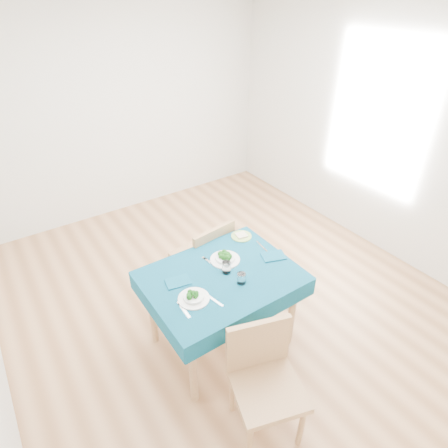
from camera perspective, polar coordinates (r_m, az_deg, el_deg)
room_shell at (r=3.14m, az=-0.00°, el=7.66°), size 4.02×4.52×2.73m
table at (r=3.21m, az=-0.36°, el=-12.95°), size 1.17×0.89×0.76m
chair_near at (r=2.61m, az=6.84°, el=-22.20°), size 0.57×0.60×1.11m
chair_far at (r=3.60m, az=-3.63°, el=-2.93°), size 0.52×0.56×1.16m
bowl_near at (r=2.74m, az=-4.65°, el=-10.81°), size 0.23×0.23×0.07m
bowl_far at (r=3.08m, az=0.17°, el=-4.98°), size 0.25×0.25×0.08m
fork_near at (r=2.69m, az=-6.09°, el=-12.94°), size 0.03×0.17×0.00m
knife_near at (r=2.76m, az=-1.86°, el=-11.28°), size 0.06×0.22×0.00m
fork_far at (r=3.07m, az=-2.03°, el=-5.89°), size 0.05×0.17×0.00m
knife_far at (r=3.26m, az=5.96°, el=-3.57°), size 0.04×0.21×0.00m
napkin_near at (r=2.91m, az=-7.02°, el=-8.73°), size 0.20×0.16×0.01m
napkin_far at (r=3.16m, az=7.54°, el=-4.85°), size 0.23×0.19×0.01m
tumbler_center at (r=2.95m, az=0.37°, el=-6.64°), size 0.07×0.07×0.09m
tumbler_side at (r=2.86m, az=2.66°, el=-8.27°), size 0.07×0.07×0.09m
side_plate at (r=3.38m, az=2.66°, el=-1.86°), size 0.19×0.19×0.01m
bread_slice at (r=3.37m, az=2.67°, el=-1.70°), size 0.11×0.11×0.01m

